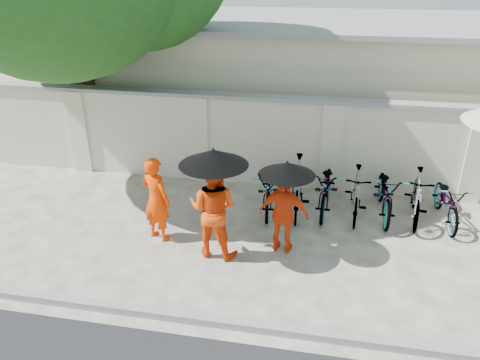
# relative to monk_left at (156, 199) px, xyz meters

# --- Properties ---
(ground) EXTENTS (80.00, 80.00, 0.00)m
(ground) POSITION_rel_monk_left_xyz_m (1.09, -0.38, -0.82)
(ground) COLOR beige
(kerb) EXTENTS (40.00, 0.16, 0.12)m
(kerb) POSITION_rel_monk_left_xyz_m (1.09, -2.08, -0.76)
(kerb) COLOR gray
(kerb) RESTS_ON ground
(compound_wall) EXTENTS (20.00, 0.30, 2.00)m
(compound_wall) POSITION_rel_monk_left_xyz_m (2.09, 2.82, 0.18)
(compound_wall) COLOR beige
(compound_wall) RESTS_ON ground
(building_behind) EXTENTS (14.00, 6.00, 3.20)m
(building_behind) POSITION_rel_monk_left_xyz_m (3.09, 6.62, 0.78)
(building_behind) COLOR #BFB99C
(building_behind) RESTS_ON ground
(monk_left) EXTENTS (0.70, 0.59, 1.63)m
(monk_left) POSITION_rel_monk_left_xyz_m (0.00, 0.00, 0.00)
(monk_left) COLOR #FF3901
(monk_left) RESTS_ON ground
(monk_center) EXTENTS (0.96, 0.79, 1.80)m
(monk_center) POSITION_rel_monk_left_xyz_m (1.15, -0.30, 0.08)
(monk_center) COLOR #F0400A
(monk_center) RESTS_ON ground
(parasol_center) EXTENTS (1.15, 1.15, 1.00)m
(parasol_center) POSITION_rel_monk_left_xyz_m (1.20, -0.38, 1.07)
(parasol_center) COLOR black
(parasol_center) RESTS_ON ground
(monk_right) EXTENTS (0.92, 0.48, 1.50)m
(monk_right) POSITION_rel_monk_left_xyz_m (2.34, 0.01, -0.07)
(monk_right) COLOR #EC3D0F
(monk_right) RESTS_ON ground
(parasol_right) EXTENTS (0.96, 0.96, 0.91)m
(parasol_right) POSITION_rel_monk_left_xyz_m (2.36, -0.07, 0.83)
(parasol_right) COLOR black
(parasol_right) RESTS_ON ground
(bike_0) EXTENTS (0.78, 1.80, 0.92)m
(bike_0) POSITION_rel_monk_left_xyz_m (1.88, 1.52, -0.36)
(bike_0) COLOR #9495A0
(bike_0) RESTS_ON ground
(bike_1) EXTENTS (0.62, 1.93, 1.15)m
(bike_1) POSITION_rel_monk_left_xyz_m (2.47, 1.55, -0.24)
(bike_1) COLOR #9495A0
(bike_1) RESTS_ON ground
(bike_2) EXTENTS (0.77, 1.92, 0.99)m
(bike_2) POSITION_rel_monk_left_xyz_m (3.06, 1.73, -0.32)
(bike_2) COLOR #9495A0
(bike_2) RESTS_ON ground
(bike_3) EXTENTS (0.54, 1.70, 1.01)m
(bike_3) POSITION_rel_monk_left_xyz_m (3.65, 1.56, -0.31)
(bike_3) COLOR #9495A0
(bike_3) RESTS_ON ground
(bike_4) EXTENTS (0.67, 1.89, 0.99)m
(bike_4) POSITION_rel_monk_left_xyz_m (4.24, 1.72, -0.32)
(bike_4) COLOR #9495A0
(bike_4) RESTS_ON ground
(bike_5) EXTENTS (0.68, 1.75, 1.02)m
(bike_5) POSITION_rel_monk_left_xyz_m (4.83, 1.63, -0.30)
(bike_5) COLOR #9495A0
(bike_5) RESTS_ON ground
(bike_6) EXTENTS (0.67, 1.73, 0.89)m
(bike_6) POSITION_rel_monk_left_xyz_m (5.42, 1.66, -0.37)
(bike_6) COLOR #9495A0
(bike_6) RESTS_ON ground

